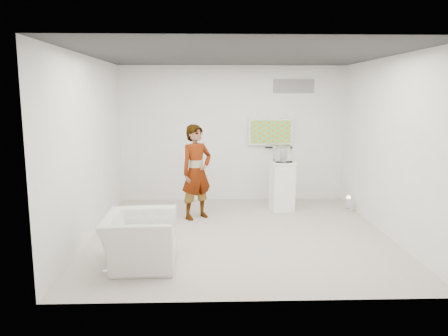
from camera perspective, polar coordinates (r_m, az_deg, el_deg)
The scene contains 10 objects.
room at distance 7.30m, azimuth 2.11°, elevation 2.71°, with size 5.01×5.01×3.00m.
tv at distance 9.81m, azimuth 6.11°, elevation 4.73°, with size 1.00×0.08×0.60m, color silver.
logo_decal at distance 9.90m, azimuth 9.10°, elevation 10.50°, with size 0.90×0.02×0.30m, color gray.
person at distance 8.35m, azimuth -3.61°, elevation -0.52°, with size 0.66×0.43×1.82m, color silver.
armchair at distance 6.31m, azimuth -10.90°, elevation -9.18°, with size 1.11×0.97×0.72m, color silver.
pedestal at distance 9.10m, azimuth 7.57°, elevation -2.33°, with size 0.49×0.49×1.01m, color white.
floor_uplight at distance 9.36m, azimuth 15.92°, elevation -4.50°, with size 0.20×0.20×0.31m, color white.
vitrine at distance 8.98m, azimuth 7.66°, elevation 1.87°, with size 0.33×0.33×0.33m, color white.
console at distance 8.99m, azimuth 7.66°, elevation 1.59°, with size 0.06×0.18×0.24m, color white.
wii_remote at distance 8.52m, azimuth -2.84°, elevation 4.61°, with size 0.04×0.15×0.04m, color white.
Camera 1 is at (-0.50, -7.23, 2.38)m, focal length 35.00 mm.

